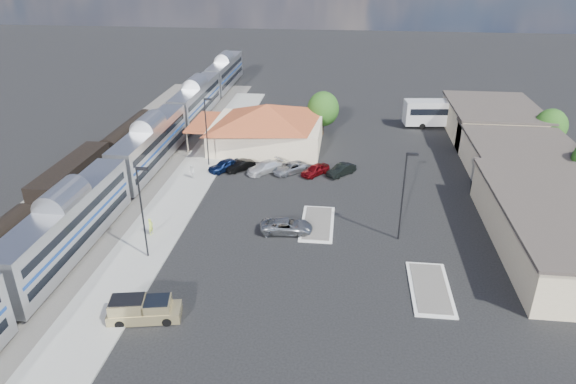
# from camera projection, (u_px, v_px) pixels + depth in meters

# --- Properties ---
(ground) EXTENTS (280.00, 280.00, 0.00)m
(ground) POSITION_uv_depth(u_px,v_px,m) (276.00, 232.00, 51.21)
(ground) COLOR black
(ground) RESTS_ON ground
(railbed) EXTENTS (16.00, 100.00, 0.12)m
(railbed) POSITION_uv_depth(u_px,v_px,m) (109.00, 187.00, 60.51)
(railbed) COLOR #4C4944
(railbed) RESTS_ON ground
(platform) EXTENTS (5.50, 92.00, 0.18)m
(platform) POSITION_uv_depth(u_px,v_px,m) (178.00, 199.00, 57.78)
(platform) COLOR gray
(platform) RESTS_ON ground
(passenger_train) EXTENTS (3.00, 104.00, 5.55)m
(passenger_train) POSITION_uv_depth(u_px,v_px,m) (151.00, 146.00, 65.01)
(passenger_train) COLOR silver
(passenger_train) RESTS_ON ground
(freight_cars) EXTENTS (2.80, 46.00, 4.00)m
(freight_cars) POSITION_uv_depth(u_px,v_px,m) (73.00, 180.00, 57.95)
(freight_cars) COLOR black
(freight_cars) RESTS_ON ground
(station_depot) EXTENTS (18.35, 12.24, 6.20)m
(station_depot) POSITION_uv_depth(u_px,v_px,m) (267.00, 125.00, 71.84)
(station_depot) COLOR beige
(station_depot) RESTS_ON ground
(buildings_east) EXTENTS (14.40, 51.40, 4.80)m
(buildings_east) POSITION_uv_depth(u_px,v_px,m) (529.00, 168.00, 60.15)
(buildings_east) COLOR #C6B28C
(buildings_east) RESTS_ON ground
(traffic_island_south) EXTENTS (3.30, 7.50, 0.21)m
(traffic_island_south) POSITION_uv_depth(u_px,v_px,m) (317.00, 223.00, 52.54)
(traffic_island_south) COLOR silver
(traffic_island_south) RESTS_ON ground
(traffic_island_north) EXTENTS (3.30, 7.50, 0.21)m
(traffic_island_north) POSITION_uv_depth(u_px,v_px,m) (430.00, 288.00, 42.55)
(traffic_island_north) COLOR silver
(traffic_island_north) RESTS_ON ground
(lamp_plat_s) EXTENTS (1.08, 0.25, 9.00)m
(lamp_plat_s) POSITION_uv_depth(u_px,v_px,m) (142.00, 206.00, 44.65)
(lamp_plat_s) COLOR black
(lamp_plat_s) RESTS_ON ground
(lamp_plat_n) EXTENTS (1.08, 0.25, 9.00)m
(lamp_plat_n) POSITION_uv_depth(u_px,v_px,m) (207.00, 127.00, 64.37)
(lamp_plat_n) COLOR black
(lamp_plat_n) RESTS_ON ground
(lamp_lot) EXTENTS (1.08, 0.25, 9.00)m
(lamp_lot) POSITION_uv_depth(u_px,v_px,m) (404.00, 189.00, 47.66)
(lamp_lot) COLOR black
(lamp_lot) RESTS_ON ground
(tree_east_c) EXTENTS (4.41, 4.41, 6.21)m
(tree_east_c) POSITION_uv_depth(u_px,v_px,m) (550.00, 127.00, 69.39)
(tree_east_c) COLOR #382314
(tree_east_c) RESTS_ON ground
(tree_depot) EXTENTS (4.71, 4.71, 6.63)m
(tree_depot) POSITION_uv_depth(u_px,v_px,m) (323.00, 109.00, 76.06)
(tree_depot) COLOR #382314
(tree_depot) RESTS_ON ground
(pickup_truck) EXTENTS (5.68, 2.97, 1.87)m
(pickup_truck) POSITION_uv_depth(u_px,v_px,m) (145.00, 310.00, 38.80)
(pickup_truck) COLOR tan
(pickup_truck) RESTS_ON ground
(suv) EXTENTS (5.33, 2.76, 1.44)m
(suv) POSITION_uv_depth(u_px,v_px,m) (287.00, 226.00, 50.78)
(suv) COLOR gray
(suv) RESTS_ON ground
(coach_bus) EXTENTS (13.42, 4.38, 4.23)m
(coach_bus) POSITION_uv_depth(u_px,v_px,m) (447.00, 112.00, 80.16)
(coach_bus) COLOR white
(coach_bus) RESTS_ON ground
(person_a) EXTENTS (0.54, 0.71, 1.73)m
(person_a) POSITION_uv_depth(u_px,v_px,m) (151.00, 226.00, 50.06)
(person_a) COLOR #BBD542
(person_a) RESTS_ON platform
(person_b) EXTENTS (0.87, 0.99, 1.69)m
(person_b) POSITION_uv_depth(u_px,v_px,m) (192.00, 172.00, 62.31)
(person_b) COLOR silver
(person_b) RESTS_ON platform
(parked_car_a) EXTENTS (4.43, 4.32, 1.50)m
(parked_car_a) POSITION_uv_depth(u_px,v_px,m) (225.00, 165.00, 64.88)
(parked_car_a) COLOR #0D1B42
(parked_car_a) RESTS_ON ground
(parked_car_b) EXTENTS (3.88, 3.72, 1.31)m
(parked_car_b) POSITION_uv_depth(u_px,v_px,m) (240.00, 166.00, 65.00)
(parked_car_b) COLOR black
(parked_car_b) RESTS_ON ground
(parked_car_c) EXTENTS (4.89, 4.88, 1.42)m
(parked_car_c) POSITION_uv_depth(u_px,v_px,m) (264.00, 167.00, 64.37)
(parked_car_c) COLOR silver
(parked_car_c) RESTS_ON ground
(parked_car_d) EXTENTS (4.87, 4.76, 1.30)m
(parked_car_d) POSITION_uv_depth(u_px,v_px,m) (290.00, 168.00, 64.34)
(parked_car_d) COLOR #9B9FA3
(parked_car_d) RESTS_ON ground
(parked_car_e) EXTENTS (3.83, 4.11, 1.37)m
(parked_car_e) POSITION_uv_depth(u_px,v_px,m) (315.00, 170.00, 63.73)
(parked_car_e) COLOR maroon
(parked_car_e) RESTS_ON ground
(parked_car_f) EXTENTS (3.81, 4.08, 1.37)m
(parked_car_f) POSITION_uv_depth(u_px,v_px,m) (341.00, 170.00, 63.67)
(parked_car_f) COLOR black
(parked_car_f) RESTS_ON ground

